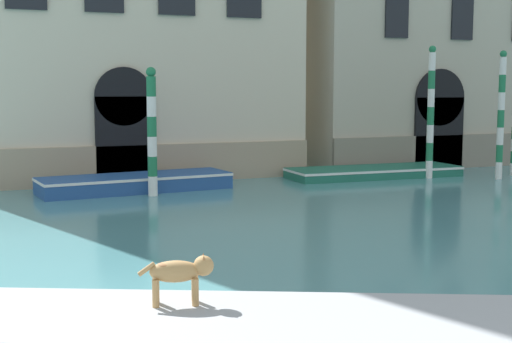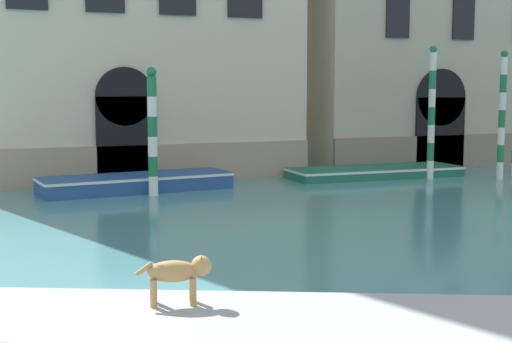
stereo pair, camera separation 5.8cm
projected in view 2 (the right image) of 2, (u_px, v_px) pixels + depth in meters
The scene contains 7 objects.
boat_foreground at pixel (224, 335), 8.31m from camera, with size 8.78×5.60×0.51m.
dog_on_deck at pixel (178, 272), 8.67m from camera, with size 0.91×0.42×0.62m.
boat_moored_near_palazzo at pixel (136, 182), 21.74m from camera, with size 5.97×2.36×0.50m.
boat_moored_far at pixel (375, 172), 25.13m from camera, with size 6.24×2.04×0.36m.
mooring_pole_0 at pixel (152, 131), 20.60m from camera, with size 0.29×0.29×3.73m.
mooring_pole_2 at pixel (432, 112), 24.55m from camera, with size 0.25×0.25×4.57m.
mooring_pole_3 at pixel (502, 115), 24.27m from camera, with size 0.24×0.24×4.39m.
Camera 2 is at (-4.96, -1.67, 3.15)m, focal length 50.00 mm.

